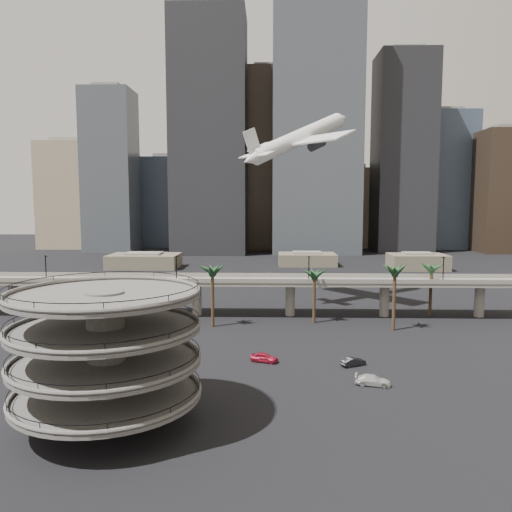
{
  "coord_description": "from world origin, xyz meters",
  "views": [
    {
      "loc": [
        6.15,
        -60.52,
        26.54
      ],
      "look_at": [
        3.71,
        28.0,
        17.0
      ],
      "focal_mm": 35.0,
      "sensor_mm": 36.0,
      "label": 1
    }
  ],
  "objects_px": {
    "car_b": "(353,362)",
    "parking_ramp": "(106,345)",
    "airborne_jet": "(299,139)",
    "car_a": "(264,357)",
    "overpass": "(243,285)",
    "car_c": "(373,380)"
  },
  "relations": [
    {
      "from": "overpass",
      "to": "airborne_jet",
      "type": "bearing_deg",
      "value": 45.39
    },
    {
      "from": "airborne_jet",
      "to": "car_a",
      "type": "bearing_deg",
      "value": -139.59
    },
    {
      "from": "parking_ramp",
      "to": "car_b",
      "type": "bearing_deg",
      "value": 34.74
    },
    {
      "from": "car_b",
      "to": "car_c",
      "type": "distance_m",
      "value": 8.72
    },
    {
      "from": "parking_ramp",
      "to": "car_a",
      "type": "bearing_deg",
      "value": 53.15
    },
    {
      "from": "car_c",
      "to": "parking_ramp",
      "type": "bearing_deg",
      "value": 124.57
    },
    {
      "from": "car_a",
      "to": "car_c",
      "type": "distance_m",
      "value": 18.96
    },
    {
      "from": "airborne_jet",
      "to": "car_b",
      "type": "height_order",
      "value": "airborne_jet"
    },
    {
      "from": "parking_ramp",
      "to": "car_b",
      "type": "distance_m",
      "value": 41.0
    },
    {
      "from": "car_b",
      "to": "car_c",
      "type": "height_order",
      "value": "car_c"
    },
    {
      "from": "car_c",
      "to": "airborne_jet",
      "type": "bearing_deg",
      "value": 19.72
    },
    {
      "from": "airborne_jet",
      "to": "car_a",
      "type": "height_order",
      "value": "airborne_jet"
    },
    {
      "from": "overpass",
      "to": "car_a",
      "type": "relative_size",
      "value": 28.25
    },
    {
      "from": "car_c",
      "to": "car_b",
      "type": "bearing_deg",
      "value": 21.4
    },
    {
      "from": "parking_ramp",
      "to": "overpass",
      "type": "xyz_separation_m",
      "value": [
        13.0,
        59.0,
        -2.5
      ]
    },
    {
      "from": "airborne_jet",
      "to": "car_c",
      "type": "distance_m",
      "value": 72.34
    },
    {
      "from": "overpass",
      "to": "car_c",
      "type": "height_order",
      "value": "overpass"
    },
    {
      "from": "parking_ramp",
      "to": "car_a",
      "type": "relative_size",
      "value": 4.82
    },
    {
      "from": "car_b",
      "to": "parking_ramp",
      "type": "bearing_deg",
      "value": 98.42
    },
    {
      "from": "car_b",
      "to": "car_c",
      "type": "relative_size",
      "value": 0.82
    },
    {
      "from": "overpass",
      "to": "car_b",
      "type": "relative_size",
      "value": 30.94
    },
    {
      "from": "parking_ramp",
      "to": "airborne_jet",
      "type": "relative_size",
      "value": 0.73
    }
  ]
}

